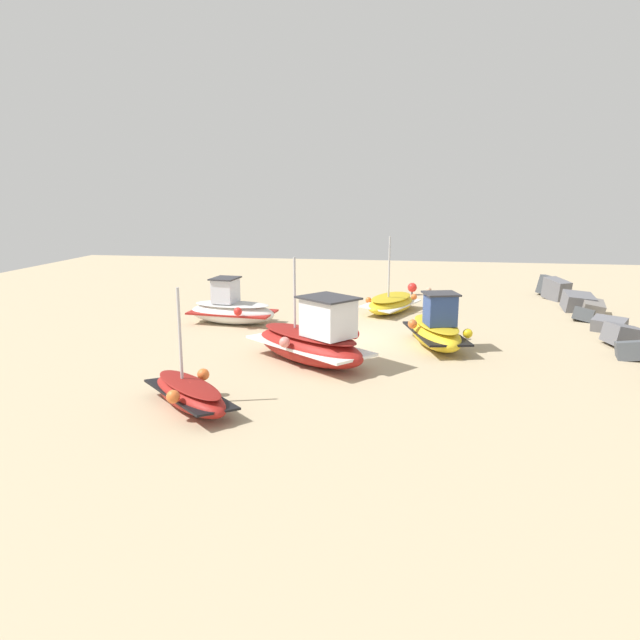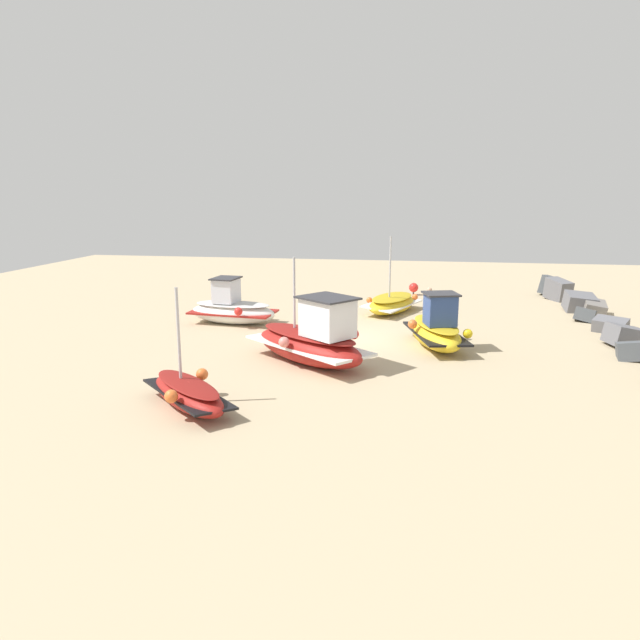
# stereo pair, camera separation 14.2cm
# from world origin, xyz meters

# --- Properties ---
(ground_plane) EXTENTS (51.84, 51.84, 0.00)m
(ground_plane) POSITION_xyz_m (0.00, 0.00, 0.00)
(ground_plane) COLOR tan
(fishing_boat_0) EXTENTS (3.97, 2.82, 3.58)m
(fishing_boat_0) POSITION_xyz_m (-5.14, 1.05, 0.43)
(fishing_boat_0) COLOR gold
(fishing_boat_0) RESTS_ON ground_plane
(fishing_boat_1) EXTENTS (4.04, 2.44, 2.05)m
(fishing_boat_1) POSITION_xyz_m (0.78, 2.90, 0.64)
(fishing_boat_1) COLOR gold
(fishing_boat_1) RESTS_ON ground_plane
(fishing_boat_2) EXTENTS (3.20, 3.28, 3.14)m
(fishing_boat_2) POSITION_xyz_m (7.94, -3.56, 0.39)
(fishing_boat_2) COLOR maroon
(fishing_boat_2) RESTS_ON ground_plane
(fishing_boat_3) EXTENTS (4.26, 4.74, 3.42)m
(fishing_boat_3) POSITION_xyz_m (3.50, -1.14, 0.77)
(fishing_boat_3) COLOR maroon
(fishing_boat_3) RESTS_ON ground_plane
(fishing_boat_4) EXTENTS (2.29, 3.88, 1.96)m
(fishing_boat_4) POSITION_xyz_m (-1.76, -5.52, 0.62)
(fishing_boat_4) COLOR white
(fishing_boat_4) RESTS_ON ground_plane
(person_walking) EXTENTS (0.32, 0.32, 1.61)m
(person_walking) POSITION_xyz_m (-2.65, 2.67, 0.93)
(person_walking) COLOR #2D2D38
(person_walking) RESTS_ON ground_plane
(breakwater_rocks) EXTENTS (23.01, 2.46, 1.32)m
(breakwater_rocks) POSITION_xyz_m (-1.05, 9.61, 0.40)
(breakwater_rocks) COLOR #4C5156
(breakwater_rocks) RESTS_ON ground_plane
(mooring_buoy_0) EXTENTS (0.50, 0.50, 0.66)m
(mooring_buoy_0) POSITION_xyz_m (-10.00, 1.98, 0.40)
(mooring_buoy_0) COLOR #3F3F42
(mooring_buoy_0) RESTS_ON ground_plane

